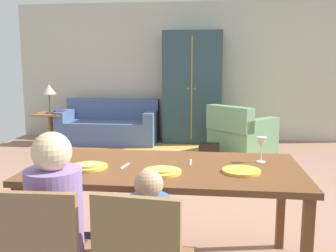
{
  "coord_description": "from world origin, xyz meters",
  "views": [
    {
      "loc": [
        0.53,
        -3.92,
        1.44
      ],
      "look_at": [
        0.09,
        -0.22,
        0.85
      ],
      "focal_mm": 39.97,
      "sensor_mm": 36.0,
      "label": 1
    }
  ],
  "objects": [
    {
      "name": "back_wall",
      "position": [
        0.0,
        3.62,
        1.35
      ],
      "size": [
        6.9,
        0.1,
        2.7
      ],
      "primitive_type": "cube",
      "color": "beige",
      "rests_on": "ground_plane"
    },
    {
      "name": "ground_plane",
      "position": [
        0.0,
        0.48,
        -0.01
      ],
      "size": [
        6.9,
        6.17,
        0.02
      ],
      "primitive_type": "cube",
      "color": "#946A56"
    },
    {
      "name": "plate_near_child",
      "position": [
        0.21,
        -1.6,
        0.77
      ],
      "size": [
        0.25,
        0.25,
        0.02
      ],
      "primitive_type": "cylinder",
      "color": "yellow",
      "rests_on": "dining_table"
    },
    {
      "name": "fork",
      "position": [
        -0.07,
        -1.47,
        0.76
      ],
      "size": [
        0.04,
        0.15,
        0.01
      ],
      "primitive_type": "cube",
      "rotation": [
        0.0,
        0.0,
        -0.14
      ],
      "color": "silver",
      "rests_on": "dining_table"
    },
    {
      "name": "plate_near_man",
      "position": [
        -0.3,
        -1.54,
        0.77
      ],
      "size": [
        0.25,
        0.25,
        0.02
      ],
      "primitive_type": "cylinder",
      "color": "yellow",
      "rests_on": "dining_table"
    },
    {
      "name": "table_lamp",
      "position": [
        -2.51,
        2.75,
        1.01
      ],
      "size": [
        0.26,
        0.26,
        0.54
      ],
      "color": "#444330",
      "rests_on": "side_table"
    },
    {
      "name": "wine_glass",
      "position": [
        0.88,
        -1.24,
        0.89
      ],
      "size": [
        0.07,
        0.07,
        0.19
      ],
      "color": "silver",
      "rests_on": "dining_table"
    },
    {
      "name": "side_table",
      "position": [
        -2.51,
        2.75,
        0.38
      ],
      "size": [
        0.56,
        0.56,
        0.58
      ],
      "color": "brown",
      "rests_on": "ground_plane"
    },
    {
      "name": "area_rug",
      "position": [
        0.29,
        2.15,
        0.0
      ],
      "size": [
        2.6,
        1.8,
        0.01
      ],
      "primitive_type": "cube",
      "color": "#BC9947",
      "rests_on": "ground_plane"
    },
    {
      "name": "plate_near_woman",
      "position": [
        0.73,
        -1.52,
        0.77
      ],
      "size": [
        0.25,
        0.25,
        0.02
      ],
      "primitive_type": "cylinder",
      "color": "yellow",
      "rests_on": "dining_table"
    },
    {
      "name": "book_lower",
      "position": [
        -2.33,
        2.74,
        0.59
      ],
      "size": [
        0.22,
        0.16,
        0.03
      ],
      "primitive_type": "cube",
      "color": "maroon",
      "rests_on": "side_table"
    },
    {
      "name": "armchair",
      "position": [
        1.0,
        2.31,
        0.32
      ],
      "size": [
        1.21,
        1.21,
        0.82
      ],
      "color": "#658A64",
      "rests_on": "ground_plane"
    },
    {
      "name": "book_upper",
      "position": [
        -2.31,
        2.77,
        0.62
      ],
      "size": [
        0.22,
        0.16,
        0.03
      ],
      "primitive_type": "cube",
      "color": "#374179",
      "rests_on": "book_lower"
    },
    {
      "name": "couch",
      "position": [
        -1.44,
        3.0,
        0.3
      ],
      "size": [
        1.84,
        0.86,
        0.82
      ],
      "color": "#495D89",
      "rests_on": "ground_plane"
    },
    {
      "name": "knife",
      "position": [
        0.38,
        -1.32,
        0.76
      ],
      "size": [
        0.02,
        0.17,
        0.01
      ],
      "primitive_type": "cube",
      "rotation": [
        0.0,
        0.0,
        0.04
      ],
      "color": "silver",
      "rests_on": "dining_table"
    },
    {
      "name": "dining_table",
      "position": [
        0.21,
        -1.42,
        0.69
      ],
      "size": [
        1.86,
        0.95,
        0.76
      ],
      "color": "brown",
      "rests_on": "ground_plane"
    },
    {
      "name": "handbag",
      "position": [
        0.49,
        1.85,
        0.13
      ],
      "size": [
        0.32,
        0.16,
        0.26
      ],
      "primitive_type": "cube",
      "color": "black",
      "rests_on": "ground_plane"
    },
    {
      "name": "armoire",
      "position": [
        0.14,
        3.23,
        1.05
      ],
      "size": [
        1.1,
        0.59,
        2.1
      ],
      "color": "#284149",
      "rests_on": "ground_plane"
    },
    {
      "name": "pizza_near_man",
      "position": [
        -0.3,
        -1.54,
        0.78
      ],
      "size": [
        0.17,
        0.17,
        0.01
      ],
      "primitive_type": "cylinder",
      "color": "#DE9651",
      "rests_on": "plate_near_man"
    },
    {
      "name": "person_man",
      "position": [
        -0.3,
        -2.07,
        0.51
      ],
      "size": [
        0.3,
        0.4,
        1.11
      ],
      "color": "#382C52",
      "rests_on": "ground_plane"
    },
    {
      "name": "pizza_near_child",
      "position": [
        0.21,
        -1.6,
        0.78
      ],
      "size": [
        0.17,
        0.17,
        0.01
      ],
      "primitive_type": "cylinder",
      "color": "#E4A14C",
      "rests_on": "plate_near_child"
    }
  ]
}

